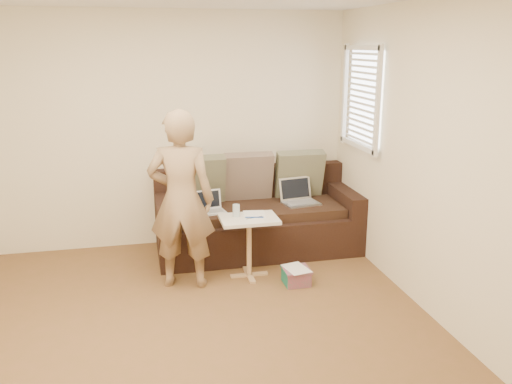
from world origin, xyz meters
TOP-DOWN VIEW (x-y plane):
  - floor at (0.00, 0.00)m, footprint 4.50×4.50m
  - wall_back at (0.00, 2.25)m, footprint 4.00×0.00m
  - wall_front at (0.00, -2.25)m, footprint 4.00×0.00m
  - wall_right at (2.00, 0.00)m, footprint 0.00×4.50m
  - window_blinds at (1.95, 1.50)m, footprint 0.12×0.88m
  - sofa at (0.90, 1.77)m, footprint 2.20×0.95m
  - pillow_left at (0.30, 1.99)m, footprint 0.55×0.29m
  - pillow_mid at (0.85, 2.02)m, footprint 0.55×0.27m
  - pillow_right at (1.45, 2.01)m, footprint 0.55×0.28m
  - laptop_silver at (1.39, 1.72)m, footprint 0.43×0.34m
  - laptop_white at (0.36, 1.62)m, footprint 0.34×0.27m
  - person at (0.01, 1.05)m, footprint 0.70×0.55m
  - side_table at (0.66, 1.10)m, footprint 0.56×0.39m
  - drinking_glass at (0.55, 1.16)m, footprint 0.07×0.07m
  - scissors at (0.71, 1.07)m, footprint 0.20×0.15m
  - paper_on_table at (0.73, 1.16)m, footprint 0.25×0.33m
  - striped_box at (1.07, 0.82)m, footprint 0.25×0.25m

SIDE VIEW (x-z plane):
  - floor at x=0.00m, z-range 0.00..0.00m
  - striped_box at x=1.07m, z-range 0.00..0.16m
  - side_table at x=0.66m, z-range 0.00..0.61m
  - sofa at x=0.90m, z-range 0.00..0.85m
  - laptop_silver at x=1.39m, z-range 0.39..0.65m
  - laptop_white at x=0.36m, z-range 0.41..0.63m
  - paper_on_table at x=0.73m, z-range 0.61..0.62m
  - scissors at x=0.71m, z-range 0.61..0.63m
  - drinking_glass at x=0.55m, z-range 0.61..0.73m
  - pillow_left at x=0.30m, z-range 0.51..1.07m
  - pillow_mid at x=0.85m, z-range 0.51..1.07m
  - pillow_right at x=1.45m, z-range 0.51..1.07m
  - person at x=0.01m, z-range 0.00..1.70m
  - wall_back at x=0.00m, z-range -0.70..3.30m
  - wall_front at x=0.00m, z-range -0.70..3.30m
  - wall_right at x=2.00m, z-range -0.95..3.55m
  - window_blinds at x=1.95m, z-range 1.16..2.24m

